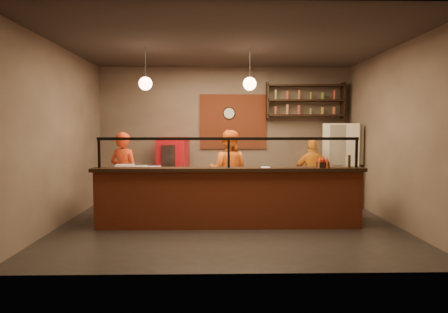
{
  "coord_description": "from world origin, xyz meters",
  "views": [
    {
      "loc": [
        -0.23,
        -7.15,
        1.73
      ],
      "look_at": [
        -0.07,
        0.3,
        1.21
      ],
      "focal_mm": 32.0,
      "sensor_mm": 36.0,
      "label": 1
    }
  ],
  "objects_px": {
    "pizza_dough": "(245,174)",
    "pepper_mill": "(349,161)",
    "fridge": "(341,165)",
    "red_cooler": "(173,170)",
    "wall_clock": "(229,113)",
    "cook_left": "(124,174)",
    "condiment_caddy": "(323,165)",
    "cook_right": "(313,174)",
    "cook_mid": "(228,171)"
  },
  "relations": [
    {
      "from": "wall_clock",
      "to": "fridge",
      "type": "bearing_deg",
      "value": -16.05
    },
    {
      "from": "cook_left",
      "to": "pepper_mill",
      "type": "distance_m",
      "value": 4.3
    },
    {
      "from": "wall_clock",
      "to": "pepper_mill",
      "type": "height_order",
      "value": "wall_clock"
    },
    {
      "from": "cook_left",
      "to": "pizza_dough",
      "type": "bearing_deg",
      "value": -175.27
    },
    {
      "from": "pizza_dough",
      "to": "pepper_mill",
      "type": "relative_size",
      "value": 2.49
    },
    {
      "from": "pizza_dough",
      "to": "condiment_caddy",
      "type": "height_order",
      "value": "condiment_caddy"
    },
    {
      "from": "cook_left",
      "to": "pepper_mill",
      "type": "xyz_separation_m",
      "value": [
        4.14,
        -1.1,
        0.33
      ]
    },
    {
      "from": "cook_left",
      "to": "cook_mid",
      "type": "relative_size",
      "value": 0.98
    },
    {
      "from": "cook_right",
      "to": "fridge",
      "type": "distance_m",
      "value": 0.91
    },
    {
      "from": "red_cooler",
      "to": "cook_left",
      "type": "bearing_deg",
      "value": -112.75
    },
    {
      "from": "cook_mid",
      "to": "pizza_dough",
      "type": "bearing_deg",
      "value": 119.6
    },
    {
      "from": "fridge",
      "to": "red_cooler",
      "type": "relative_size",
      "value": 1.2
    },
    {
      "from": "wall_clock",
      "to": "red_cooler",
      "type": "bearing_deg",
      "value": -166.8
    },
    {
      "from": "pizza_dough",
      "to": "cook_right",
      "type": "bearing_deg",
      "value": 36.76
    },
    {
      "from": "cook_right",
      "to": "red_cooler",
      "type": "distance_m",
      "value": 3.2
    },
    {
      "from": "cook_left",
      "to": "pepper_mill",
      "type": "bearing_deg",
      "value": -174.18
    },
    {
      "from": "cook_right",
      "to": "pepper_mill",
      "type": "distance_m",
      "value": 1.64
    },
    {
      "from": "cook_left",
      "to": "pizza_dough",
      "type": "xyz_separation_m",
      "value": [
        2.36,
        -0.68,
        0.07
      ]
    },
    {
      "from": "cook_left",
      "to": "red_cooler",
      "type": "xyz_separation_m",
      "value": [
        0.83,
        1.36,
        -0.07
      ]
    },
    {
      "from": "fridge",
      "to": "pizza_dough",
      "type": "xyz_separation_m",
      "value": [
        -2.29,
        -1.63,
        -0.02
      ]
    },
    {
      "from": "fridge",
      "to": "pizza_dough",
      "type": "height_order",
      "value": "fridge"
    },
    {
      "from": "red_cooler",
      "to": "pizza_dough",
      "type": "xyz_separation_m",
      "value": [
        1.54,
        -2.04,
        0.14
      ]
    },
    {
      "from": "cook_mid",
      "to": "fridge",
      "type": "height_order",
      "value": "fridge"
    },
    {
      "from": "condiment_caddy",
      "to": "red_cooler",
      "type": "bearing_deg",
      "value": 138.94
    },
    {
      "from": "fridge",
      "to": "condiment_caddy",
      "type": "xyz_separation_m",
      "value": [
        -0.97,
        -2.07,
        0.19
      ]
    },
    {
      "from": "cook_right",
      "to": "pizza_dough",
      "type": "bearing_deg",
      "value": 40.48
    },
    {
      "from": "red_cooler",
      "to": "wall_clock",
      "type": "bearing_deg",
      "value": 21.73
    },
    {
      "from": "wall_clock",
      "to": "red_cooler",
      "type": "relative_size",
      "value": 0.2
    },
    {
      "from": "cook_mid",
      "to": "fridge",
      "type": "relative_size",
      "value": 0.92
    },
    {
      "from": "pizza_dough",
      "to": "pepper_mill",
      "type": "distance_m",
      "value": 1.85
    },
    {
      "from": "cook_right",
      "to": "condiment_caddy",
      "type": "relative_size",
      "value": 8.25
    },
    {
      "from": "cook_left",
      "to": "red_cooler",
      "type": "relative_size",
      "value": 1.08
    },
    {
      "from": "condiment_caddy",
      "to": "fridge",
      "type": "bearing_deg",
      "value": 64.82
    },
    {
      "from": "cook_mid",
      "to": "pepper_mill",
      "type": "xyz_separation_m",
      "value": [
        2.05,
        -1.36,
        0.32
      ]
    },
    {
      "from": "cook_mid",
      "to": "fridge",
      "type": "distance_m",
      "value": 2.65
    },
    {
      "from": "cook_right",
      "to": "wall_clock",
      "type": "bearing_deg",
      "value": -30.71
    },
    {
      "from": "pizza_dough",
      "to": "pepper_mill",
      "type": "bearing_deg",
      "value": -13.43
    },
    {
      "from": "pepper_mill",
      "to": "condiment_caddy",
      "type": "bearing_deg",
      "value": -177.85
    },
    {
      "from": "wall_clock",
      "to": "fridge",
      "type": "relative_size",
      "value": 0.16
    },
    {
      "from": "pizza_dough",
      "to": "condiment_caddy",
      "type": "distance_m",
      "value": 1.4
    },
    {
      "from": "wall_clock",
      "to": "pizza_dough",
      "type": "height_order",
      "value": "wall_clock"
    },
    {
      "from": "red_cooler",
      "to": "condiment_caddy",
      "type": "relative_size",
      "value": 8.37
    },
    {
      "from": "red_cooler",
      "to": "pepper_mill",
      "type": "distance_m",
      "value": 4.15
    },
    {
      "from": "pepper_mill",
      "to": "wall_clock",
      "type": "bearing_deg",
      "value": 125.69
    },
    {
      "from": "cook_left",
      "to": "pepper_mill",
      "type": "height_order",
      "value": "cook_left"
    },
    {
      "from": "cook_mid",
      "to": "cook_right",
      "type": "distance_m",
      "value": 1.83
    },
    {
      "from": "red_cooler",
      "to": "condiment_caddy",
      "type": "bearing_deg",
      "value": -32.52
    },
    {
      "from": "cook_right",
      "to": "fridge",
      "type": "relative_size",
      "value": 0.82
    },
    {
      "from": "cook_left",
      "to": "pizza_dough",
      "type": "relative_size",
      "value": 3.13
    },
    {
      "from": "cook_mid",
      "to": "pepper_mill",
      "type": "distance_m",
      "value": 2.48
    }
  ]
}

